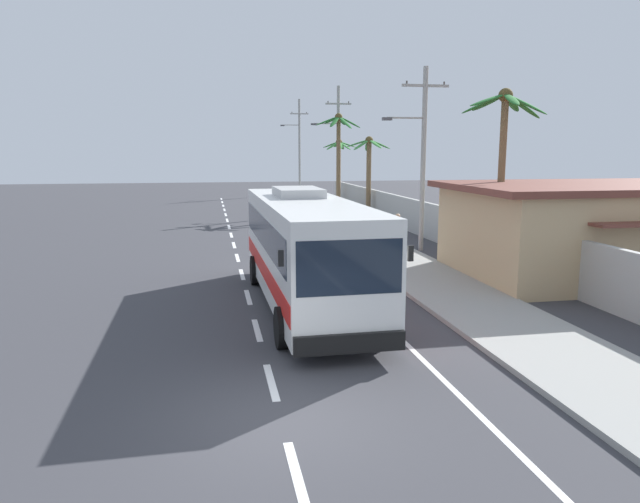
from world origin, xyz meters
The scene contains 16 objects.
ground_plane centered at (0.00, 0.00, 0.00)m, with size 160.00×160.00×0.00m, color #3A3A3F.
sidewalk_kerb centered at (6.80, 10.00, 0.07)m, with size 3.20×90.00×0.14m, color #999993.
lane_markings centered at (2.17, 14.79, 0.00)m, with size 3.74×71.00×0.01m.
boundary_wall centered at (10.60, 14.00, 0.98)m, with size 0.24×60.00×1.96m, color #B2B2AD.
coach_bus_foreground centered at (1.71, 7.67, 1.87)m, with size 3.10×11.00×3.59m.
motorcycle_beside_bus centered at (4.38, 15.46, 0.66)m, with size 0.56×1.96×1.62m.
motorcycle_trailing centered at (3.87, 17.66, 0.63)m, with size 0.56×1.96×1.55m.
pedestrian_near_kerb centered at (6.37, 14.96, 1.10)m, with size 0.36×0.36×1.81m.
pedestrian_midwalk centered at (7.44, 16.04, 1.06)m, with size 0.36×0.36×1.74m.
utility_pole_mid centered at (8.78, 16.66, 4.62)m, with size 3.18×0.24×8.61m.
utility_pole_far centered at (8.80, 35.35, 5.11)m, with size 3.18×0.24×9.68m.
utility_pole_distant centered at (8.62, 54.04, 5.39)m, with size 3.06×0.24×10.23m.
palm_second centered at (10.02, 30.54, 3.88)m, with size 3.14×3.11×5.76m.
palm_third centered at (10.31, 11.83, 5.27)m, with size 3.32×3.42×7.18m.
palm_fourth centered at (9.86, 39.50, 4.07)m, with size 2.80×2.92×5.74m.
palm_farthest centered at (8.30, 32.72, 5.26)m, with size 3.48×3.34×7.46m.
Camera 1 is at (-1.15, -9.77, 4.79)m, focal length 32.67 mm.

